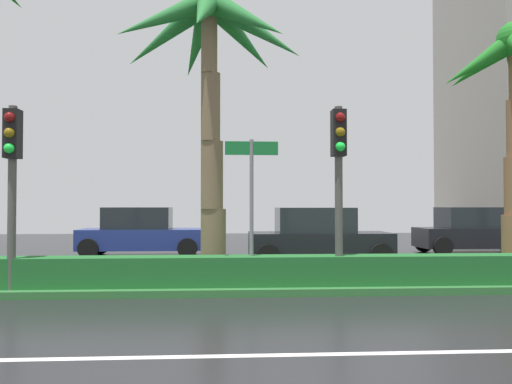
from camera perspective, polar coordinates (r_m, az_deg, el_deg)
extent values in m
cube|color=black|center=(13.53, -2.49, -9.24)|extent=(90.00, 42.00, 0.10)
cube|color=white|center=(6.65, -1.18, -16.99)|extent=(81.00, 0.14, 0.01)
cube|color=#2D6B33|center=(12.52, -2.39, -9.29)|extent=(85.50, 4.00, 0.15)
cube|color=#1E6028|center=(11.08, -2.22, -8.36)|extent=(76.50, 0.70, 0.60)
cylinder|color=brown|center=(12.41, -4.56, -5.40)|extent=(0.58, 0.58, 1.56)
cylinder|color=brown|center=(12.35, -4.70, 1.80)|extent=(0.51, 0.51, 1.56)
cylinder|color=brown|center=(12.48, -4.84, 8.97)|extent=(0.44, 0.44, 1.56)
cylinder|color=brown|center=(12.80, -4.99, 15.88)|extent=(0.37, 0.37, 1.56)
sphere|color=#246F30|center=(13.08, -4.98, 19.56)|extent=(0.90, 0.90, 0.90)
cone|color=#246F30|center=(12.79, -0.16, 16.96)|extent=(2.42, 0.79, 1.77)
cone|color=#246F30|center=(13.64, -1.64, 16.14)|extent=(2.08, 2.15, 1.63)
cone|color=#246F30|center=(13.84, -6.21, 15.63)|extent=(1.23, 2.45, 1.73)
cone|color=#246F30|center=(13.29, -9.29, 16.28)|extent=(2.41, 1.40, 1.77)
cone|color=#246F30|center=(12.44, -9.60, 17.87)|extent=(2.39, 1.68, 1.65)
cone|color=#246F30|center=(11.89, -5.59, 18.57)|extent=(0.77, 2.43, 1.73)
cone|color=#246F30|center=(12.19, -1.28, 18.13)|extent=(2.12, 2.07, 1.70)
cone|color=#207923|center=(15.45, 22.85, 12.39)|extent=(1.54, 2.05, 1.35)
cone|color=#207923|center=(14.70, 22.71, 12.64)|extent=(2.06, 0.84, 1.55)
cylinder|color=#4C4C47|center=(11.48, -24.49, -0.53)|extent=(0.16, 0.16, 3.58)
cube|color=black|center=(11.56, -24.43, 5.64)|extent=(0.28, 0.32, 0.96)
sphere|color=maroon|center=(11.44, -24.72, 7.23)|extent=(0.20, 0.20, 0.20)
sphere|color=#7F600F|center=(11.40, -24.73, 5.74)|extent=(0.20, 0.20, 0.20)
sphere|color=#1EEA3F|center=(11.37, -24.75, 4.24)|extent=(0.20, 0.20, 0.20)
cylinder|color=#4C4C47|center=(11.17, 8.78, -0.37)|extent=(0.16, 0.16, 3.68)
cube|color=black|center=(11.27, 8.76, 6.21)|extent=(0.28, 0.32, 0.96)
sphere|color=maroon|center=(11.15, 8.94, 7.85)|extent=(0.20, 0.20, 0.20)
sphere|color=#7F600F|center=(11.11, 8.95, 6.32)|extent=(0.20, 0.20, 0.20)
sphere|color=#1EEA3F|center=(11.07, 8.95, 4.78)|extent=(0.20, 0.20, 0.20)
cylinder|color=slate|center=(11.06, -0.48, -2.14)|extent=(0.08, 0.08, 3.00)
cube|color=#146B2D|center=(11.12, -0.48, 4.67)|extent=(1.10, 0.03, 0.28)
cube|color=navy|center=(19.43, -12.01, -4.91)|extent=(4.30, 1.76, 0.72)
cube|color=#1E2328|center=(19.42, -12.43, -2.73)|extent=(2.30, 1.58, 0.76)
cylinder|color=black|center=(20.17, -6.97, -5.54)|extent=(0.68, 0.22, 0.68)
cylinder|color=black|center=(18.38, -7.30, -5.94)|extent=(0.68, 0.22, 0.68)
cylinder|color=black|center=(20.63, -16.20, -5.41)|extent=(0.68, 0.22, 0.68)
cylinder|color=black|center=(18.88, -17.40, -5.77)|extent=(0.68, 0.22, 0.68)
cube|color=black|center=(16.62, 6.75, -5.52)|extent=(4.30, 1.76, 0.72)
cube|color=#1E2328|center=(16.56, 6.23, -2.98)|extent=(2.30, 1.58, 0.76)
cylinder|color=black|center=(17.88, 11.46, -6.05)|extent=(0.68, 0.22, 0.68)
cylinder|color=black|center=(16.15, 13.14, -6.54)|extent=(0.68, 0.22, 0.68)
cylinder|color=black|center=(17.32, 0.80, -6.23)|extent=(0.68, 0.22, 0.68)
cylinder|color=black|center=(15.53, 1.32, -6.78)|extent=(0.68, 0.22, 0.68)
cube|color=black|center=(21.57, 22.35, -4.49)|extent=(4.30, 1.76, 0.72)
cube|color=#1E2328|center=(21.47, 21.97, -2.53)|extent=(2.30, 1.58, 0.76)
cylinder|color=black|center=(23.14, 25.06, -4.89)|extent=(0.68, 0.22, 0.68)
cylinder|color=black|center=(21.75, 17.38, -5.19)|extent=(0.68, 0.22, 0.68)
cylinder|color=black|center=(20.08, 19.24, -5.49)|extent=(0.68, 0.22, 0.68)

